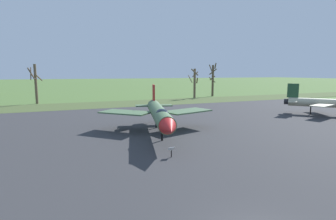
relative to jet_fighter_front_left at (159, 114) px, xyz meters
The scene contains 8 objects.
asphalt_apron 4.57m from the jet_fighter_front_left, 134.49° to the right, with size 105.07×52.69×0.05m, color #333335.
grass_verge_strip 29.73m from the jet_fighter_front_left, 95.38° to the left, with size 165.07×12.00×0.06m, color #46562D.
jet_fighter_front_left is the anchor object (origin of this frame).
info_placard_front_left 8.00m from the jet_fighter_front_left, 103.95° to the right, with size 0.54×0.32×0.88m.
jet_fighter_rear_center 29.12m from the jet_fighter_front_left, ahead, with size 11.34×12.18×4.87m.
bare_tree_right_of_center 39.55m from the jet_fighter_front_left, 110.63° to the left, with size 2.87×2.43×8.40m.
bare_tree_far_right 42.30m from the jet_fighter_front_left, 56.51° to the left, with size 2.62×2.78×7.66m.
bare_tree_backdrop_extra 49.16m from the jet_fighter_front_left, 51.23° to the left, with size 2.85×2.87×9.29m.
Camera 1 is at (-7.08, -7.24, 6.56)m, focal length 28.38 mm.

